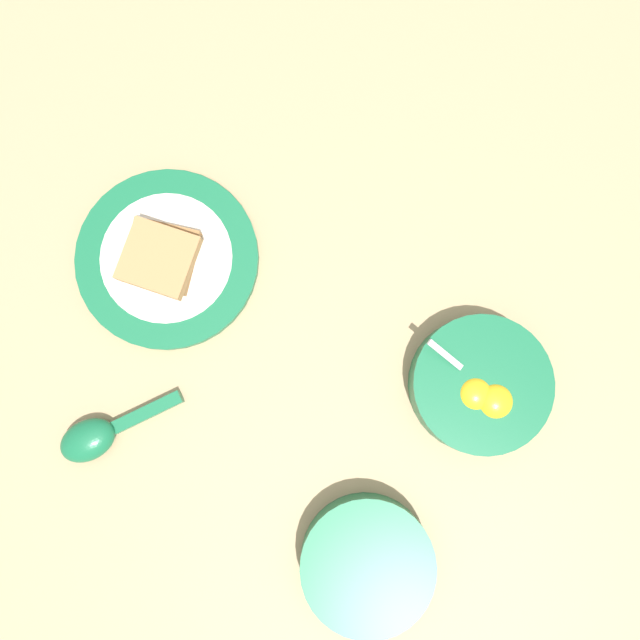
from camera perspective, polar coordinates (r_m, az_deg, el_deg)
The scene contains 6 objects.
ground_plane at distance 0.77m, azimuth -5.37°, elevation -9.05°, with size 3.00×3.00×0.00m, color tan.
egg_bowl at distance 0.77m, azimuth 14.41°, elevation -5.77°, with size 0.16×0.16×0.07m.
toast_plate at distance 0.80m, azimuth -13.78°, elevation 5.45°, with size 0.23×0.23×0.01m.
toast_sandwich at distance 0.78m, azimuth -14.46°, elevation 5.56°, with size 0.11×0.12×0.04m.
soup_spoon at distance 0.80m, azimuth -19.67°, elevation -9.93°, with size 0.16×0.06×0.03m.
congee_bowl at distance 0.77m, azimuth 4.32°, elevation -21.38°, with size 0.15×0.15×0.05m.
Camera 1 is at (-0.08, 0.01, 0.77)m, focal length 35.00 mm.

